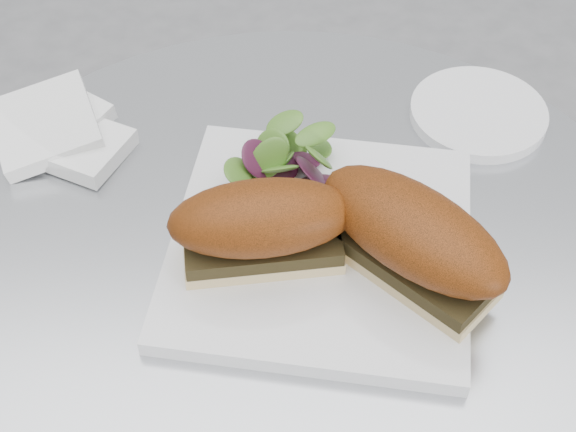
# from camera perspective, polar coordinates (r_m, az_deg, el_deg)

# --- Properties ---
(table) EXTENTS (0.70, 0.70, 0.73)m
(table) POSITION_cam_1_polar(r_m,az_deg,el_deg) (0.90, 0.27, -13.35)
(table) COLOR #B5B7BD
(table) RESTS_ON ground
(plate) EXTENTS (0.30, 0.30, 0.02)m
(plate) POSITION_cam_1_polar(r_m,az_deg,el_deg) (0.71, 2.32, -2.00)
(plate) COLOR silver
(plate) RESTS_ON table
(sandwich_left) EXTENTS (0.16, 0.09, 0.08)m
(sandwich_left) POSITION_cam_1_polar(r_m,az_deg,el_deg) (0.65, -1.86, -0.65)
(sandwich_left) COLOR tan
(sandwich_left) RESTS_ON plate
(sandwich_right) EXTENTS (0.18, 0.18, 0.08)m
(sandwich_right) POSITION_cam_1_polar(r_m,az_deg,el_deg) (0.65, 8.80, -1.44)
(sandwich_right) COLOR tan
(sandwich_right) RESTS_ON plate
(salad) EXTENTS (0.09, 0.09, 0.05)m
(salad) POSITION_cam_1_polar(r_m,az_deg,el_deg) (0.73, -0.45, 4.30)
(salad) COLOR #52822A
(salad) RESTS_ON plate
(napkin) EXTENTS (0.14, 0.14, 0.02)m
(napkin) POSITION_cam_1_polar(r_m,az_deg,el_deg) (0.82, -15.48, 5.10)
(napkin) COLOR white
(napkin) RESTS_ON table
(saucer) EXTENTS (0.14, 0.14, 0.01)m
(saucer) POSITION_cam_1_polar(r_m,az_deg,el_deg) (0.85, 13.39, 7.13)
(saucer) COLOR silver
(saucer) RESTS_ON table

